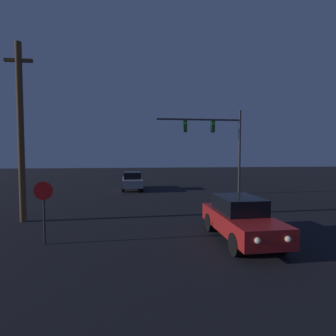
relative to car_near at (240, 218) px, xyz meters
The scene contains 5 objects.
car_near is the anchor object (origin of this frame).
car_far 14.56m from the car_near, 106.56° to the left, with size 1.86×4.42×1.57m.
traffic_signal_mast 11.63m from the car_near, 76.64° to the left, with size 6.60×0.30×6.54m.
stop_sign 6.94m from the car_near, behind, with size 0.64×0.07×2.19m.
utility_pole 10.26m from the car_near, 157.59° to the left, with size 1.20×0.28×8.14m.
Camera 1 is at (-1.68, 0.47, 3.14)m, focal length 28.00 mm.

